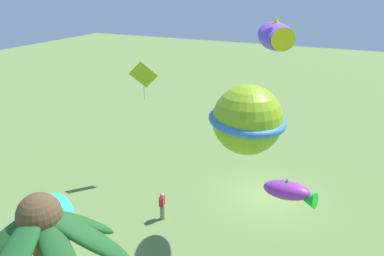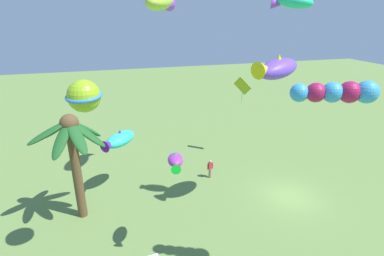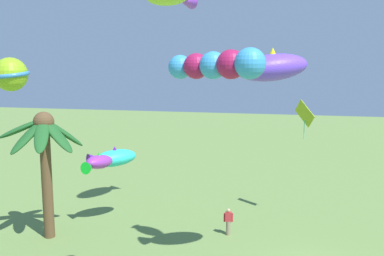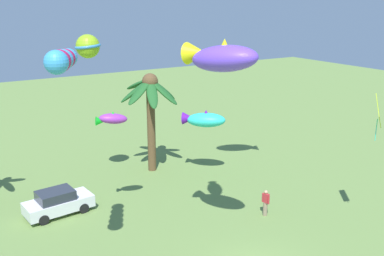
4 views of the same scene
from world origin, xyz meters
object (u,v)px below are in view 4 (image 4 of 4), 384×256
palm_tree_0 (150,99)px  kite_fish_1 (203,119)px  kite_diamond_0 (378,111)px  kite_fish_4 (220,57)px  kite_fish_7 (111,119)px  spectator_0 (265,203)px  kite_tube_3 (62,60)px  kite_ball_5 (88,46)px  parked_car_0 (58,202)px

palm_tree_0 → kite_fish_1: 4.16m
kite_diamond_0 → kite_fish_4: bearing=166.6°
palm_tree_0 → kite_fish_7: bearing=-133.1°
spectator_0 → kite_fish_7: kite_fish_7 is taller
spectator_0 → kite_tube_3: 14.78m
spectator_0 → kite_ball_5: size_ratio=0.73×
kite_ball_5 → kite_fish_7: kite_ball_5 is taller
parked_car_0 → palm_tree_0: bearing=23.8°
spectator_0 → kite_ball_5: bearing=129.7°
spectator_0 → kite_diamond_0: size_ratio=0.64×
spectator_0 → kite_fish_4: 10.57m
kite_fish_1 → kite_ball_5: 9.33m
spectator_0 → kite_fish_7: (-7.48, 4.65, 5.08)m
kite_diamond_0 → kite_fish_7: 14.19m
palm_tree_0 → kite_fish_4: kite_fish_4 is taller
parked_car_0 → kite_fish_1: bearing=3.2°
kite_tube_3 → kite_fish_7: bearing=54.5°
kite_fish_4 → kite_fish_7: kite_fish_4 is taller
spectator_0 → kite_fish_4: (-4.99, -2.20, 9.05)m
kite_diamond_0 → kite_fish_4: size_ratio=0.64×
parked_car_0 → kite_tube_3: size_ratio=1.32×
kite_fish_7 → kite_ball_5: bearing=86.2°
kite_fish_7 → spectator_0: bearing=-31.9°
palm_tree_0 → spectator_0: size_ratio=4.58×
kite_fish_4 → kite_fish_7: bearing=109.9°
kite_tube_3 → kite_fish_4: size_ratio=0.79×
kite_tube_3 → kite_ball_5: kite_tube_3 is taller
kite_diamond_0 → kite_fish_7: (-11.03, 8.88, -0.87)m
spectator_0 → kite_fish_1: size_ratio=0.53×
kite_tube_3 → kite_fish_7: 8.07m
kite_fish_7 → kite_diamond_0: bearing=-38.8°
parked_car_0 → spectator_0: spectator_0 is taller
spectator_0 → kite_fish_1: bearing=87.7°
parked_car_0 → kite_fish_1: (10.63, 0.59, 3.44)m
kite_fish_1 → parked_car_0: bearing=-176.8°
kite_ball_5 → parked_car_0: bearing=-146.2°
palm_tree_0 → parked_car_0: (-7.94, -3.51, -4.67)m
kite_tube_3 → kite_ball_5: size_ratio=1.40×
kite_fish_1 → spectator_0: bearing=-92.3°
kite_diamond_0 → kite_ball_5: bearing=129.8°
kite_fish_4 → kite_fish_1: bearing=60.5°
kite_tube_3 → palm_tree_0: bearing=50.6°
parked_car_0 → kite_ball_5: (3.13, 2.10, 8.78)m
parked_car_0 → spectator_0: bearing=-32.4°
palm_tree_0 → kite_fish_1: (2.70, -2.92, -1.23)m
parked_car_0 → kite_fish_4: size_ratio=1.05×
parked_car_0 → kite_tube_3: 12.03m
spectator_0 → kite_fish_4: size_ratio=0.41×
kite_tube_3 → kite_fish_7: kite_tube_3 is taller
palm_tree_0 → parked_car_0: bearing=-156.2°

